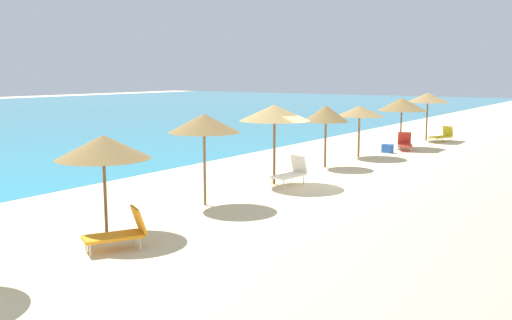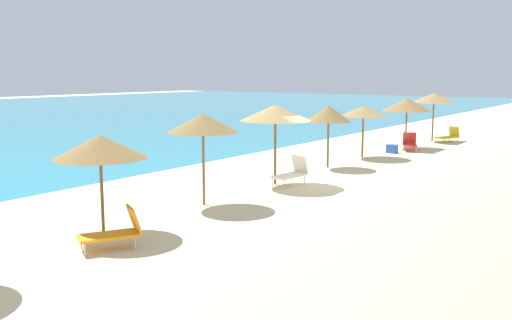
{
  "view_description": "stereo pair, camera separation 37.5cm",
  "coord_description": "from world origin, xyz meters",
  "px_view_note": "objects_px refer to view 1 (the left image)",
  "views": [
    {
      "loc": [
        -17.73,
        -9.67,
        3.97
      ],
      "look_at": [
        -2.36,
        0.89,
        1.11
      ],
      "focal_mm": 39.91,
      "sensor_mm": 36.0,
      "label": 1
    },
    {
      "loc": [
        -17.51,
        -9.98,
        3.97
      ],
      "look_at": [
        -2.36,
        0.89,
        1.11
      ],
      "focal_mm": 39.91,
      "sensor_mm": 36.0,
      "label": 2
    }
  ],
  "objects_px": {
    "lounge_chair_0": "(291,172)",
    "lounge_chair_3": "(442,136)",
    "beach_umbrella_7": "(402,104)",
    "lounge_chair_1": "(120,232)",
    "beach_umbrella_3": "(204,123)",
    "beach_umbrella_4": "(274,113)",
    "beach_umbrella_5": "(326,114)",
    "beach_umbrella_2": "(103,147)",
    "beach_umbrella_6": "(360,111)",
    "lounge_chair_2": "(405,143)",
    "beach_umbrella_8": "(428,98)",
    "beach_ball": "(478,146)",
    "cooler_box": "(387,148)"
  },
  "relations": [
    {
      "from": "beach_umbrella_5",
      "to": "lounge_chair_3",
      "type": "xyz_separation_m",
      "value": [
        12.07,
        -1.37,
        -1.93
      ]
    },
    {
      "from": "beach_umbrella_6",
      "to": "lounge_chair_1",
      "type": "relative_size",
      "value": 1.61
    },
    {
      "from": "lounge_chair_1",
      "to": "lounge_chair_3",
      "type": "relative_size",
      "value": 0.94
    },
    {
      "from": "lounge_chair_0",
      "to": "beach_umbrella_4",
      "type": "bearing_deg",
      "value": 27.0
    },
    {
      "from": "beach_umbrella_8",
      "to": "lounge_chair_2",
      "type": "distance_m",
      "value": 5.22
    },
    {
      "from": "beach_umbrella_6",
      "to": "lounge_chair_3",
      "type": "height_order",
      "value": "beach_umbrella_6"
    },
    {
      "from": "beach_umbrella_5",
      "to": "lounge_chair_2",
      "type": "bearing_deg",
      "value": -6.53
    },
    {
      "from": "lounge_chair_0",
      "to": "lounge_chair_3",
      "type": "xyz_separation_m",
      "value": [
        16.22,
        -0.55,
        -0.1
      ]
    },
    {
      "from": "beach_umbrella_4",
      "to": "beach_umbrella_3",
      "type": "bearing_deg",
      "value": -179.35
    },
    {
      "from": "beach_umbrella_7",
      "to": "beach_ball",
      "type": "distance_m",
      "value": 4.64
    },
    {
      "from": "beach_umbrella_5",
      "to": "lounge_chair_2",
      "type": "relative_size",
      "value": 1.51
    },
    {
      "from": "lounge_chair_2",
      "to": "beach_ball",
      "type": "height_order",
      "value": "lounge_chair_2"
    },
    {
      "from": "beach_umbrella_4",
      "to": "beach_umbrella_5",
      "type": "relative_size",
      "value": 1.09
    },
    {
      "from": "beach_umbrella_3",
      "to": "beach_umbrella_4",
      "type": "bearing_deg",
      "value": 0.65
    },
    {
      "from": "beach_umbrella_3",
      "to": "beach_umbrella_6",
      "type": "distance_m",
      "value": 11.9
    },
    {
      "from": "beach_umbrella_2",
      "to": "beach_umbrella_4",
      "type": "height_order",
      "value": "beach_umbrella_4"
    },
    {
      "from": "beach_umbrella_3",
      "to": "beach_umbrella_7",
      "type": "xyz_separation_m",
      "value": [
        16.23,
        -0.1,
        -0.16
      ]
    },
    {
      "from": "beach_ball",
      "to": "cooler_box",
      "type": "distance_m",
      "value": 5.42
    },
    {
      "from": "beach_umbrella_8",
      "to": "beach_umbrella_6",
      "type": "bearing_deg",
      "value": 176.54
    },
    {
      "from": "beach_umbrella_7",
      "to": "beach_ball",
      "type": "relative_size",
      "value": 10.14
    },
    {
      "from": "beach_umbrella_2",
      "to": "beach_umbrella_8",
      "type": "height_order",
      "value": "beach_umbrella_8"
    },
    {
      "from": "beach_umbrella_6",
      "to": "lounge_chair_2",
      "type": "bearing_deg",
      "value": -13.78
    },
    {
      "from": "beach_umbrella_5",
      "to": "beach_umbrella_6",
      "type": "bearing_deg",
      "value": 1.3
    },
    {
      "from": "beach_umbrella_8",
      "to": "lounge_chair_2",
      "type": "xyz_separation_m",
      "value": [
        -4.72,
        -0.41,
        -2.18
      ]
    },
    {
      "from": "beach_umbrella_3",
      "to": "lounge_chair_1",
      "type": "height_order",
      "value": "beach_umbrella_3"
    },
    {
      "from": "lounge_chair_1",
      "to": "lounge_chair_2",
      "type": "bearing_deg",
      "value": -59.2
    },
    {
      "from": "beach_umbrella_5",
      "to": "lounge_chair_1",
      "type": "xyz_separation_m",
      "value": [
        -12.81,
        -1.5,
        -1.87
      ]
    },
    {
      "from": "lounge_chair_2",
      "to": "lounge_chair_0",
      "type": "bearing_deg",
      "value": 66.83
    },
    {
      "from": "beach_umbrella_3",
      "to": "beach_umbrella_8",
      "type": "distance_m",
      "value": 20.36
    },
    {
      "from": "beach_umbrella_4",
      "to": "lounge_chair_2",
      "type": "height_order",
      "value": "beach_umbrella_4"
    },
    {
      "from": "lounge_chair_2",
      "to": "beach_umbrella_7",
      "type": "bearing_deg",
      "value": -75.31
    },
    {
      "from": "beach_umbrella_2",
      "to": "beach_umbrella_3",
      "type": "distance_m",
      "value": 3.87
    },
    {
      "from": "lounge_chair_2",
      "to": "beach_umbrella_6",
      "type": "bearing_deg",
      "value": 53.15
    },
    {
      "from": "beach_umbrella_5",
      "to": "lounge_chair_0",
      "type": "distance_m",
      "value": 4.61
    },
    {
      "from": "lounge_chair_1",
      "to": "lounge_chair_2",
      "type": "xyz_separation_m",
      "value": [
        20.13,
        0.67,
        -0.05
      ]
    },
    {
      "from": "beach_umbrella_7",
      "to": "cooler_box",
      "type": "distance_m",
      "value": 3.01
    },
    {
      "from": "beach_umbrella_2",
      "to": "beach_umbrella_4",
      "type": "relative_size",
      "value": 0.87
    },
    {
      "from": "beach_umbrella_4",
      "to": "beach_umbrella_5",
      "type": "distance_m",
      "value": 4.38
    },
    {
      "from": "lounge_chair_0",
      "to": "lounge_chair_2",
      "type": "bearing_deg",
      "value": -82.8
    },
    {
      "from": "beach_umbrella_2",
      "to": "beach_umbrella_3",
      "type": "relative_size",
      "value": 0.9
    },
    {
      "from": "lounge_chair_3",
      "to": "beach_ball",
      "type": "xyz_separation_m",
      "value": [
        -2.04,
        -2.5,
        -0.22
      ]
    },
    {
      "from": "beach_umbrella_2",
      "to": "beach_umbrella_8",
      "type": "distance_m",
      "value": 24.22
    },
    {
      "from": "beach_umbrella_4",
      "to": "lounge_chair_3",
      "type": "relative_size",
      "value": 1.78
    },
    {
      "from": "beach_umbrella_4",
      "to": "beach_ball",
      "type": "bearing_deg",
      "value": -14.19
    },
    {
      "from": "lounge_chair_0",
      "to": "beach_umbrella_7",
      "type": "bearing_deg",
      "value": -80.61
    },
    {
      "from": "beach_umbrella_4",
      "to": "beach_umbrella_8",
      "type": "height_order",
      "value": "beach_umbrella_4"
    },
    {
      "from": "beach_umbrella_7",
      "to": "lounge_chair_1",
      "type": "xyz_separation_m",
      "value": [
        -20.72,
        -1.13,
        -1.92
      ]
    },
    {
      "from": "beach_umbrella_7",
      "to": "beach_umbrella_3",
      "type": "bearing_deg",
      "value": 179.64
    },
    {
      "from": "beach_umbrella_4",
      "to": "lounge_chair_1",
      "type": "relative_size",
      "value": 1.89
    },
    {
      "from": "beach_umbrella_3",
      "to": "beach_umbrella_5",
      "type": "height_order",
      "value": "beach_umbrella_3"
    }
  ]
}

